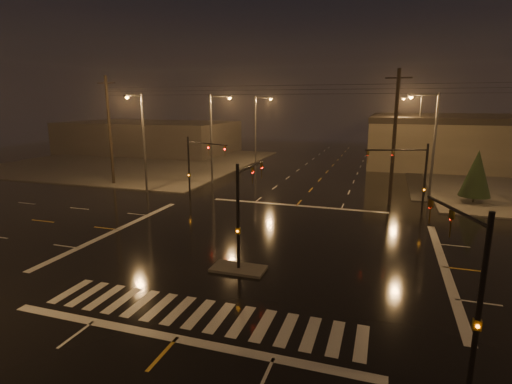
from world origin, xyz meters
TOP-DOWN VIEW (x-y plane):
  - ground at (0.00, 0.00)m, footprint 140.00×140.00m
  - sidewalk_nw at (-30.00, 30.00)m, footprint 36.00×36.00m
  - median_island at (0.00, -4.00)m, footprint 3.00×1.60m
  - crosswalk at (0.00, -9.00)m, footprint 15.00×2.60m
  - stop_bar_near at (0.00, -11.00)m, footprint 16.00×0.50m
  - stop_bar_far at (0.00, 11.00)m, footprint 16.00×0.50m
  - commercial_block at (-35.00, 42.00)m, footprint 30.00×18.00m
  - signal_mast_median at (0.00, -3.07)m, footprint 0.25×4.59m
  - signal_mast_ne at (9.50, 10.14)m, footprint 4.84×1.86m
  - signal_mast_nw at (-9.50, 10.14)m, footprint 4.84×1.86m
  - signal_mast_se at (10.23, -9.75)m, footprint 1.55×3.87m
  - streetlight_1 at (-11.18, 18.00)m, footprint 2.77×0.32m
  - streetlight_2 at (-11.18, 34.00)m, footprint 2.77×0.32m
  - streetlight_3 at (11.18, 16.00)m, footprint 2.77×0.32m
  - streetlight_4 at (11.18, 36.00)m, footprint 2.77×0.32m
  - streetlight_5 at (-16.00, 11.18)m, footprint 0.32×2.77m
  - utility_pole_0 at (-22.00, 14.00)m, footprint 2.20×0.32m
  - utility_pole_1 at (8.00, 14.00)m, footprint 2.20×0.32m
  - conifer_0 at (15.38, 16.81)m, footprint 2.74×2.74m

SIDE VIEW (x-z plane):
  - ground at x=0.00m, z-range 0.00..0.00m
  - crosswalk at x=0.00m, z-range 0.00..0.01m
  - stop_bar_near at x=0.00m, z-range 0.00..0.01m
  - stop_bar_far at x=0.00m, z-range 0.00..0.01m
  - sidewalk_nw at x=-30.00m, z-range 0.00..0.12m
  - median_island at x=0.00m, z-range 0.00..0.15m
  - commercial_block at x=-35.00m, z-range 0.00..5.60m
  - conifer_0 at x=15.38m, z-range 0.35..5.32m
  - signal_mast_se at x=10.23m, z-range 0.71..6.71m
  - signal_mast_median at x=0.00m, z-range 0.75..6.75m
  - signal_mast_ne at x=9.50m, z-range 0.79..6.79m
  - signal_mast_nw at x=-9.50m, z-range 0.79..6.79m
  - streetlight_1 at x=-11.18m, z-range 0.80..10.80m
  - streetlight_2 at x=-11.18m, z-range 0.80..10.80m
  - streetlight_3 at x=11.18m, z-range 0.80..10.80m
  - streetlight_4 at x=11.18m, z-range 0.80..10.80m
  - streetlight_5 at x=-16.00m, z-range 0.80..10.80m
  - utility_pole_0 at x=-22.00m, z-range 0.13..12.13m
  - utility_pole_1 at x=8.00m, z-range 0.13..12.13m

